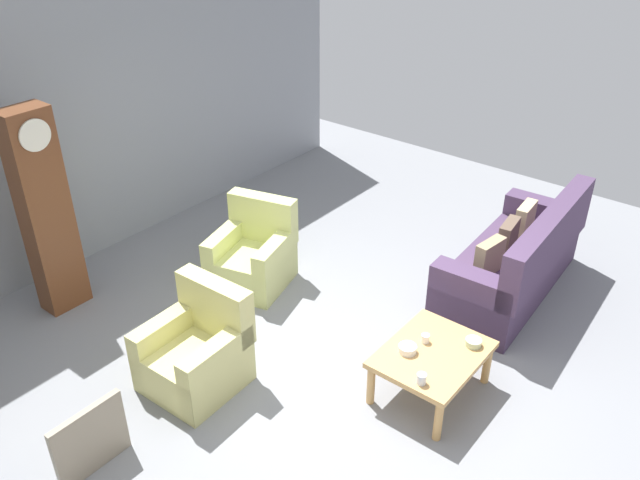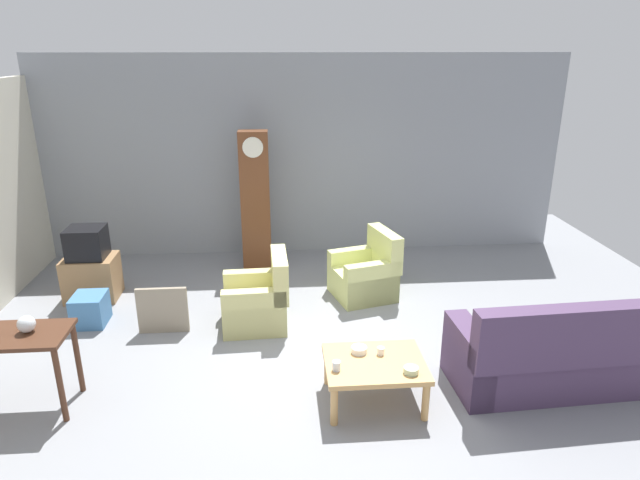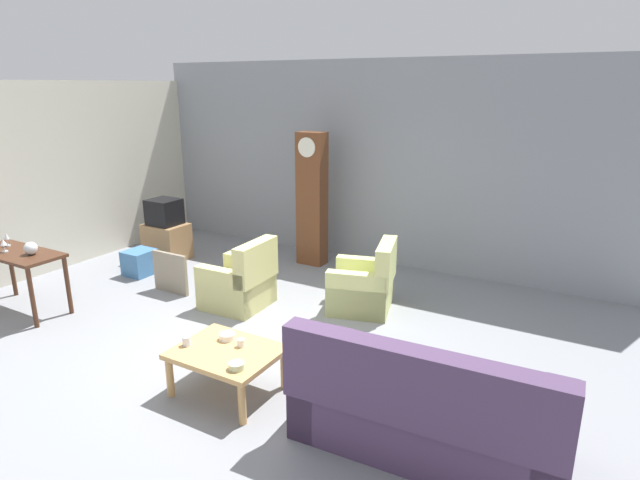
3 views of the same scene
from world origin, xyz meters
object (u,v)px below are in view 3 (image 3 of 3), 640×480
console_table_dark (17,260)px  tv_crt (164,212)px  cup_white_porcelain (241,343)px  bowl_shallow_green (236,366)px  wine_glass_short (4,244)px  couch_floral (425,413)px  storage_box_blue (140,262)px  bowl_white_stacked (227,336)px  grandfather_clock (312,199)px  framed_picture_leaning (170,273)px  tv_stand_cabinet (167,241)px  glass_dome_cloche (31,248)px  armchair_olive_near (240,284)px  coffee_table_wood (227,356)px  wine_glass_mid (7,238)px  cup_blue_rimmed (186,341)px  armchair_olive_far (364,287)px

console_table_dark → tv_crt: 2.46m
cup_white_porcelain → bowl_shallow_green: size_ratio=0.53×
wine_glass_short → couch_floral: bearing=0.2°
console_table_dark → couch_floral: bearing=-0.6°
storage_box_blue → wine_glass_short: (-0.35, -1.77, 0.72)m
console_table_dark → bowl_white_stacked: size_ratio=8.39×
grandfather_clock → framed_picture_leaning: size_ratio=3.53×
tv_stand_cabinet → bowl_shallow_green: (3.75, -2.84, 0.17)m
glass_dome_cloche → cup_white_porcelain: bearing=-1.2°
storage_box_blue → bowl_white_stacked: size_ratio=2.77×
armchair_olive_near → coffee_table_wood: 2.02m
tv_stand_cabinet → wine_glass_mid: (-0.36, -2.37, 0.62)m
console_table_dark → wine_glass_short: bearing=-139.4°
tv_crt → grandfather_clock: bearing=24.6°
glass_dome_cloche → cup_white_porcelain: glass_dome_cloche is taller
storage_box_blue → bowl_white_stacked: (3.13, -1.68, 0.28)m
console_table_dark → cup_white_porcelain: (3.59, -0.04, -0.20)m
console_table_dark → wine_glass_short: wine_glass_short is taller
wine_glass_mid → coffee_table_wood: bearing=-3.6°
coffee_table_wood → tv_crt: 4.35m
tv_stand_cabinet → wine_glass_mid: bearing=-98.6°
wine_glass_mid → wine_glass_short: size_ratio=1.07×
bowl_white_stacked → storage_box_blue: bearing=151.7°
glass_dome_cloche → bowl_white_stacked: 3.12m
tv_crt → bowl_white_stacked: bearing=-36.4°
grandfather_clock → tv_crt: bearing=-155.4°
couch_floral → framed_picture_leaning: bearing=160.9°
tv_crt → cup_white_porcelain: (3.53, -2.50, -0.33)m
bowl_shallow_green → wine_glass_short: size_ratio=0.84×
armchair_olive_near → bowl_white_stacked: size_ratio=5.94×
couch_floral → cup_blue_rimmed: bearing=-174.4°
coffee_table_wood → framed_picture_leaning: framed_picture_leaning is taller
glass_dome_cloche → coffee_table_wood: bearing=-3.4°
coffee_table_wood → wine_glass_short: size_ratio=5.73×
console_table_dark → wine_glass_short: (-0.10, -0.08, 0.23)m
glass_dome_cloche → wine_glass_short: 0.40m
tv_stand_cabinet → bowl_shallow_green: 4.70m
armchair_olive_far → tv_crt: (-3.75, 0.23, 0.50)m
console_table_dark → grandfather_clock: grandfather_clock is taller
bowl_white_stacked → couch_floral: bearing=-1.8°
glass_dome_cloche → wine_glass_mid: (-0.59, 0.05, 0.04)m
armchair_olive_near → wine_glass_short: wine_glass_short is taller
tv_crt → couch_floral: bearing=-25.2°
armchair_olive_far → tv_stand_cabinet: bearing=176.5°
armchair_olive_near → cup_white_porcelain: bearing=-51.3°
bowl_shallow_green → wine_glass_mid: wine_glass_mid is taller
armchair_olive_near → glass_dome_cloche: (-2.06, -1.47, 0.57)m
bowl_white_stacked → framed_picture_leaning: bearing=147.5°
coffee_table_wood → cup_white_porcelain: cup_white_porcelain is taller
coffee_table_wood → wine_glass_short: (-3.60, 0.08, 0.53)m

